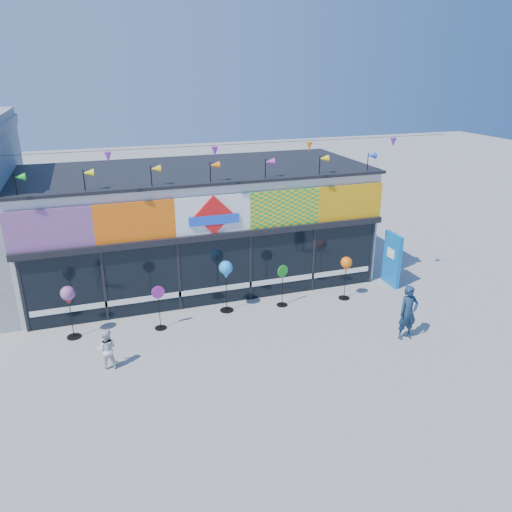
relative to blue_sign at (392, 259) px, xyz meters
name	(u,v)px	position (x,y,z in m)	size (l,w,h in m)	color
ground	(247,356)	(-6.41, -2.97, -0.97)	(80.00, 80.00, 0.00)	gray
kite_shop	(198,224)	(-6.41, 2.97, 1.08)	(16.00, 5.70, 5.31)	silver
blue_sign	(392,259)	(0.00, 0.00, 0.00)	(0.18, 0.97, 1.93)	#0C62B8
spinner_0	(68,297)	(-10.91, -0.38, 0.33)	(0.41, 0.41, 1.63)	black
spinner_1	(159,306)	(-8.42, -0.65, -0.23)	(0.39, 0.36, 1.40)	black
spinner_2	(226,271)	(-6.20, -0.15, 0.42)	(0.44, 0.44, 1.73)	black
spinner_3	(282,284)	(-4.36, -0.36, -0.21)	(0.39, 0.36, 1.43)	black
spinner_4	(346,266)	(-2.15, -0.54, 0.24)	(0.38, 0.38, 1.51)	black
adult_man	(408,313)	(-1.71, -3.50, -0.14)	(0.60, 0.39, 1.65)	#162B45
child	(107,349)	(-10.02, -2.30, -0.42)	(0.53, 0.31, 1.10)	silver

